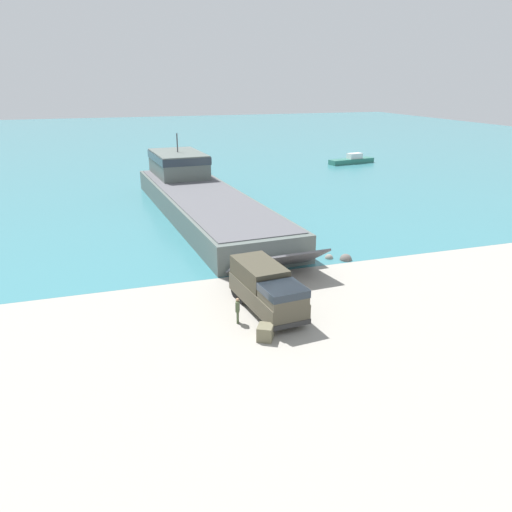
# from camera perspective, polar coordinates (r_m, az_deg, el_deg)

# --- Properties ---
(ground_plane) EXTENTS (240.00, 240.00, 0.00)m
(ground_plane) POSITION_cam_1_polar(r_m,az_deg,el_deg) (36.13, 1.73, -4.00)
(ground_plane) COLOR #9E998E
(water_surface) EXTENTS (240.00, 180.00, 0.01)m
(water_surface) POSITION_cam_1_polar(r_m,az_deg,el_deg) (126.02, -13.17, 12.47)
(water_surface) COLOR teal
(water_surface) RESTS_ON ground_plane
(landing_craft) EXTENTS (10.55, 39.88, 7.92)m
(landing_craft) POSITION_cam_1_polar(r_m,az_deg,el_deg) (58.27, -6.61, 7.06)
(landing_craft) COLOR #56605B
(landing_craft) RESTS_ON ground_plane
(military_truck) EXTENTS (3.28, 7.40, 2.92)m
(military_truck) POSITION_cam_1_polar(r_m,az_deg,el_deg) (32.58, 1.24, -3.71)
(military_truck) COLOR #4C4738
(military_truck) RESTS_ON ground_plane
(soldier_on_ramp) EXTENTS (0.37, 0.50, 1.70)m
(soldier_on_ramp) POSITION_cam_1_polar(r_m,az_deg,el_deg) (31.15, -2.12, -6.03)
(soldier_on_ramp) COLOR #475638
(soldier_on_ramp) RESTS_ON ground_plane
(moored_boat_a) EXTENTS (9.05, 3.47, 1.82)m
(moored_boat_a) POSITION_cam_1_polar(r_m,az_deg,el_deg) (93.74, 10.91, 10.71)
(moored_boat_a) COLOR #2D7060
(moored_boat_a) RESTS_ON ground_plane
(cargo_crate) EXTENTS (1.29, 1.35, 0.88)m
(cargo_crate) POSITION_cam_1_polar(r_m,az_deg,el_deg) (29.53, 1.07, -8.73)
(cargo_crate) COLOR #6B664C
(cargo_crate) RESTS_ON ground_plane
(shoreline_rock_a) EXTENTS (1.04, 1.04, 1.04)m
(shoreline_rock_a) POSITION_cam_1_polar(r_m,az_deg,el_deg) (42.88, 10.21, -0.44)
(shoreline_rock_a) COLOR #66605B
(shoreline_rock_a) RESTS_ON ground_plane
(shoreline_rock_b) EXTENTS (0.71, 0.71, 0.71)m
(shoreline_rock_b) POSITION_cam_1_polar(r_m,az_deg,el_deg) (43.04, 8.33, -0.25)
(shoreline_rock_b) COLOR gray
(shoreline_rock_b) RESTS_ON ground_plane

